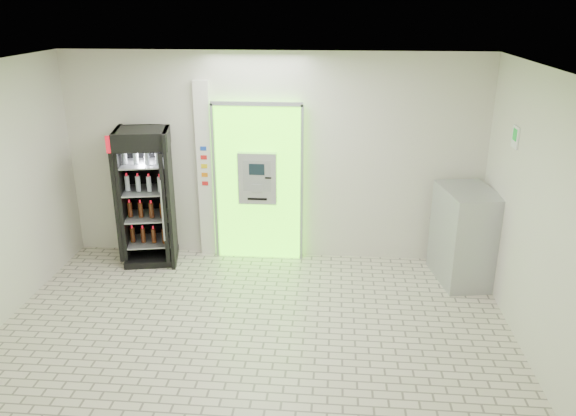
# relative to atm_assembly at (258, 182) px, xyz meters

# --- Properties ---
(ground) EXTENTS (6.00, 6.00, 0.00)m
(ground) POSITION_rel_atm_assembly_xyz_m (0.20, -2.41, -1.17)
(ground) COLOR beige
(ground) RESTS_ON ground
(room_shell) EXTENTS (6.00, 6.00, 6.00)m
(room_shell) POSITION_rel_atm_assembly_xyz_m (0.20, -2.41, 0.67)
(room_shell) COLOR beige
(room_shell) RESTS_ON ground
(atm_assembly) EXTENTS (1.30, 0.24, 2.33)m
(atm_assembly) POSITION_rel_atm_assembly_xyz_m (0.00, 0.00, 0.00)
(atm_assembly) COLOR #58F316
(atm_assembly) RESTS_ON ground
(pillar) EXTENTS (0.22, 0.11, 2.60)m
(pillar) POSITION_rel_atm_assembly_xyz_m (-0.78, 0.04, 0.13)
(pillar) COLOR silver
(pillar) RESTS_ON ground
(beverage_cooler) EXTENTS (0.86, 0.81, 1.97)m
(beverage_cooler) POSITION_rel_atm_assembly_xyz_m (-1.58, -0.24, -0.23)
(beverage_cooler) COLOR black
(beverage_cooler) RESTS_ON ground
(steel_cabinet) EXTENTS (0.81, 1.07, 1.29)m
(steel_cabinet) POSITION_rel_atm_assembly_xyz_m (2.87, -0.51, -0.52)
(steel_cabinet) COLOR #A2A5AA
(steel_cabinet) RESTS_ON ground
(exit_sign) EXTENTS (0.02, 0.22, 0.26)m
(exit_sign) POSITION_rel_atm_assembly_xyz_m (3.19, -1.01, 0.95)
(exit_sign) COLOR white
(exit_sign) RESTS_ON room_shell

